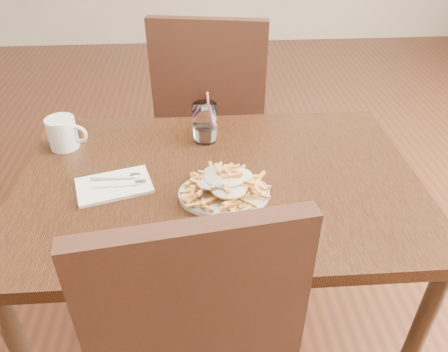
{
  "coord_description": "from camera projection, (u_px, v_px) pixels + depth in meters",
  "views": [
    {
      "loc": [
        -0.06,
        -1.06,
        1.52
      ],
      "look_at": [
        0.01,
        -0.09,
        0.82
      ],
      "focal_mm": 35.0,
      "sensor_mm": 36.0,
      "label": 1
    }
  ],
  "objects": [
    {
      "name": "floor",
      "position": [
        220.0,
        330.0,
        1.75
      ],
      "size": [
        7.0,
        7.0,
        0.0
      ],
      "primitive_type": "plane",
      "color": "black",
      "rests_on": "ground"
    },
    {
      "name": "table",
      "position": [
        218.0,
        199.0,
        1.36
      ],
      "size": [
        1.2,
        0.8,
        0.75
      ],
      "color": "black",
      "rests_on": "ground"
    },
    {
      "name": "cutlery",
      "position": [
        114.0,
        182.0,
        1.27
      ],
      "size": [
        0.17,
        0.06,
        0.01
      ],
      "color": "silver",
      "rests_on": "napkin"
    },
    {
      "name": "loaded_fries",
      "position": [
        224.0,
        181.0,
        1.21
      ],
      "size": [
        0.26,
        0.23,
        0.07
      ],
      "color": "gold",
      "rests_on": "fries_plate"
    },
    {
      "name": "coffee_mug",
      "position": [
        63.0,
        133.0,
        1.43
      ],
      "size": [
        0.13,
        0.09,
        0.1
      ],
      "color": "white",
      "rests_on": "table"
    },
    {
      "name": "water_glass",
      "position": [
        205.0,
        125.0,
        1.46
      ],
      "size": [
        0.08,
        0.08,
        0.18
      ],
      "color": "white",
      "rests_on": "table"
    },
    {
      "name": "fries_plate",
      "position": [
        224.0,
        194.0,
        1.23
      ],
      "size": [
        0.3,
        0.28,
        0.02
      ],
      "color": "white",
      "rests_on": "table"
    },
    {
      "name": "napkin",
      "position": [
        114.0,
        186.0,
        1.27
      ],
      "size": [
        0.24,
        0.19,
        0.01
      ],
      "primitive_type": "cube",
      "rotation": [
        0.0,
        0.0,
        0.28
      ],
      "color": "white",
      "rests_on": "table"
    },
    {
      "name": "chair_far",
      "position": [
        212.0,
        110.0,
        2.02
      ],
      "size": [
        0.55,
        0.55,
        1.04
      ],
      "color": "black",
      "rests_on": "ground"
    }
  ]
}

